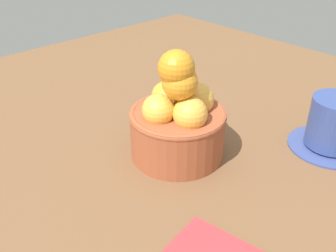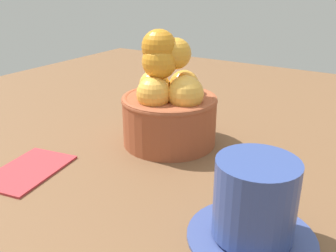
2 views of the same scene
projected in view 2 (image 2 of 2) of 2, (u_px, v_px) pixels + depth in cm
name	position (u px, v px, depth cm)	size (l,w,h in cm)	color
ground_plane	(169.00, 156.00, 55.85)	(115.55, 112.82, 4.73)	brown
terracotta_bowl	(169.00, 104.00, 52.69)	(13.65, 13.65, 16.41)	#9E4C2D
coffee_cup	(254.00, 205.00, 33.40)	(12.06, 12.06, 8.06)	#3B4B87
folded_napkin	(28.00, 169.00, 46.54)	(10.91, 7.11, 0.60)	#B23338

